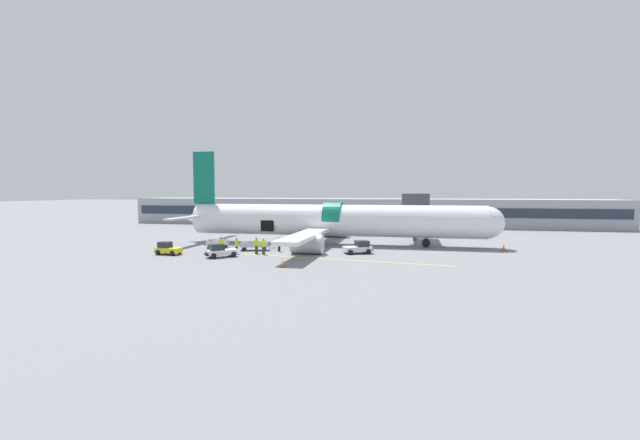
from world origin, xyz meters
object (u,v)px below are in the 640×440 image
at_px(ground_crew_loader_a, 221,244).
at_px(ground_crew_driver, 237,245).
at_px(baggage_tug_mid, 168,249).
at_px(ground_crew_helper, 279,244).
at_px(ground_crew_loader_b, 256,245).
at_px(baggage_cart_queued, 218,244).
at_px(baggage_cart_loading, 255,246).
at_px(baggage_tug_rear, 359,248).
at_px(baggage_tug_lead, 220,251).
at_px(airplane, 330,221).
at_px(ground_crew_supervisor, 263,246).

bearing_deg(ground_crew_loader_a, ground_crew_driver, -14.85).
height_order(baggage_tug_mid, ground_crew_helper, ground_crew_helper).
bearing_deg(baggage_tug_mid, ground_crew_loader_b, 15.54).
xyz_separation_m(ground_crew_loader_b, ground_crew_driver, (-2.15, -0.33, -0.05)).
height_order(baggage_tug_mid, baggage_cart_queued, baggage_tug_mid).
distance_m(baggage_cart_loading, ground_crew_helper, 3.00).
xyz_separation_m(baggage_tug_rear, baggage_cart_loading, (-11.93, -0.09, -0.14)).
relative_size(baggage_tug_lead, baggage_tug_mid, 1.08).
height_order(baggage_tug_rear, ground_crew_driver, ground_crew_driver).
bearing_deg(airplane, ground_crew_driver, -129.80).
bearing_deg(ground_crew_driver, baggage_cart_queued, 136.92).
relative_size(ground_crew_loader_b, ground_crew_helper, 1.10).
bearing_deg(baggage_tug_rear, ground_crew_supervisor, -163.31).
relative_size(baggage_tug_lead, ground_crew_loader_a, 1.83).
bearing_deg(baggage_tug_rear, baggage_cart_loading, -179.57).
bearing_deg(baggage_cart_queued, ground_crew_driver, -43.08).
xyz_separation_m(baggage_tug_mid, ground_crew_supervisor, (9.97, 2.27, 0.35)).
height_order(baggage_tug_lead, baggage_tug_mid, baggage_tug_lead).
height_order(baggage_cart_queued, ground_crew_supervisor, ground_crew_supervisor).
distance_m(airplane, baggage_tug_rear, 8.67).
xyz_separation_m(baggage_tug_mid, ground_crew_driver, (6.92, 2.19, 0.31)).
height_order(ground_crew_loader_b, ground_crew_supervisor, ground_crew_loader_b).
bearing_deg(ground_crew_helper, baggage_tug_rear, 1.92).
distance_m(baggage_tug_lead, baggage_cart_queued, 7.18).
height_order(baggage_tug_rear, ground_crew_loader_a, ground_crew_loader_a).
relative_size(baggage_tug_rear, baggage_cart_queued, 0.98).
relative_size(airplane, ground_crew_driver, 24.21).
bearing_deg(baggage_cart_queued, baggage_tug_lead, -62.53).
height_order(airplane, baggage_cart_queued, airplane).
bearing_deg(baggage_tug_mid, ground_crew_helper, 24.37).
xyz_separation_m(baggage_cart_queued, ground_crew_helper, (7.85, -0.92, 0.36)).
height_order(baggage_tug_rear, ground_crew_loader_b, ground_crew_loader_b).
relative_size(baggage_cart_queued, ground_crew_helper, 2.16).
height_order(baggage_tug_mid, baggage_cart_loading, baggage_tug_mid).
distance_m(baggage_tug_lead, baggage_cart_loading, 5.88).
bearing_deg(baggage_cart_loading, ground_crew_helper, -4.06).
distance_m(airplane, baggage_tug_mid, 19.67).
xyz_separation_m(airplane, baggage_cart_queued, (-12.23, -6.34, -2.52)).
bearing_deg(baggage_tug_rear, baggage_cart_queued, 177.88).
relative_size(baggage_tug_lead, ground_crew_loader_b, 1.75).
distance_m(baggage_tug_lead, ground_crew_loader_b, 4.12).
bearing_deg(baggage_cart_loading, airplane, 43.83).
bearing_deg(ground_crew_loader_a, baggage_cart_loading, 37.75).
bearing_deg(baggage_cart_loading, ground_crew_driver, -108.41).
bearing_deg(ground_crew_loader_a, ground_crew_supervisor, -5.35).
bearing_deg(baggage_cart_queued, ground_crew_loader_b, -28.75).
xyz_separation_m(baggage_tug_lead, ground_crew_loader_a, (-1.51, 3.28, 0.29)).
height_order(baggage_cart_queued, ground_crew_loader_a, ground_crew_loader_a).
relative_size(ground_crew_driver, ground_crew_helper, 1.04).
xyz_separation_m(ground_crew_loader_a, ground_crew_loader_b, (4.25, -0.23, 0.04)).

